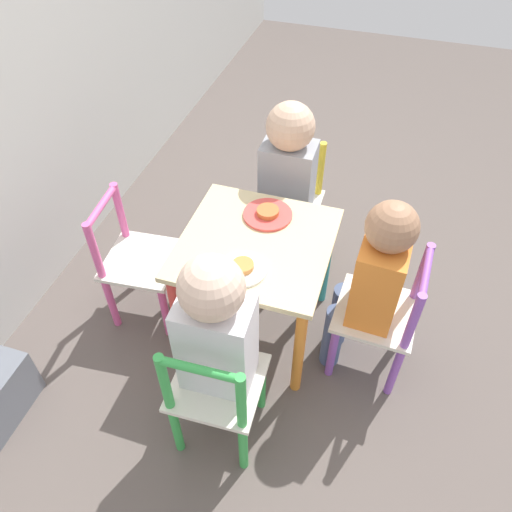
# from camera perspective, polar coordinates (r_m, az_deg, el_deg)

# --- Properties ---
(ground_plane) EXTENTS (6.00, 6.00, 0.00)m
(ground_plane) POSITION_cam_1_polar(r_m,az_deg,el_deg) (1.96, 0.00, -7.92)
(ground_plane) COLOR #5B514C
(kids_table) EXTENTS (0.49, 0.49, 0.45)m
(kids_table) POSITION_cam_1_polar(r_m,az_deg,el_deg) (1.68, 0.00, -0.35)
(kids_table) COLOR beige
(kids_table) RESTS_ON ground_plane
(chair_green) EXTENTS (0.27, 0.27, 0.52)m
(chair_green) POSITION_cam_1_polar(r_m,az_deg,el_deg) (1.52, -4.63, -15.25)
(chair_green) COLOR silver
(chair_green) RESTS_ON ground_plane
(chair_yellow) EXTENTS (0.26, 0.26, 0.52)m
(chair_yellow) POSITION_cam_1_polar(r_m,az_deg,el_deg) (2.07, 3.69, 5.90)
(chair_yellow) COLOR silver
(chair_yellow) RESTS_ON ground_plane
(chair_purple) EXTENTS (0.27, 0.27, 0.52)m
(chair_purple) POSITION_cam_1_polar(r_m,az_deg,el_deg) (1.72, 14.24, -6.77)
(chair_purple) COLOR silver
(chair_purple) RESTS_ON ground_plane
(chair_pink) EXTENTS (0.28, 0.28, 0.52)m
(chair_pink) POSITION_cam_1_polar(r_m,az_deg,el_deg) (1.88, -13.44, -0.70)
(chair_pink) COLOR silver
(chair_pink) RESTS_ON ground_plane
(child_left) EXTENTS (0.22, 0.21, 0.76)m
(child_left) POSITION_cam_1_polar(r_m,az_deg,el_deg) (1.37, -4.32, -9.01)
(child_left) COLOR #7A6B5B
(child_left) RESTS_ON ground_plane
(child_right) EXTENTS (0.22, 0.20, 0.73)m
(child_right) POSITION_cam_1_polar(r_m,az_deg,el_deg) (1.91, 3.49, 9.32)
(child_right) COLOR #38383D
(child_right) RESTS_ON ground_plane
(child_front) EXTENTS (0.21, 0.21, 0.72)m
(child_front) POSITION_cam_1_polar(r_m,az_deg,el_deg) (1.59, 13.16, -2.40)
(child_front) COLOR #4C608E
(child_front) RESTS_ON ground_plane
(plate_left) EXTENTS (0.15, 0.15, 0.03)m
(plate_left) POSITION_cam_1_polar(r_m,az_deg,el_deg) (1.52, -1.51, -1.38)
(plate_left) COLOR white
(plate_left) RESTS_ON kids_table
(plate_right) EXTENTS (0.17, 0.17, 0.03)m
(plate_right) POSITION_cam_1_polar(r_m,az_deg,el_deg) (1.71, 1.35, 4.85)
(plate_right) COLOR #E54C47
(plate_right) RESTS_ON kids_table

